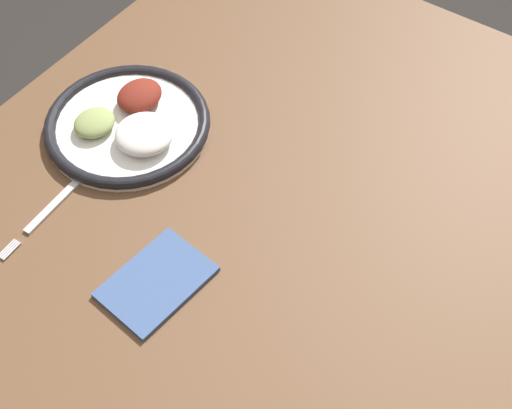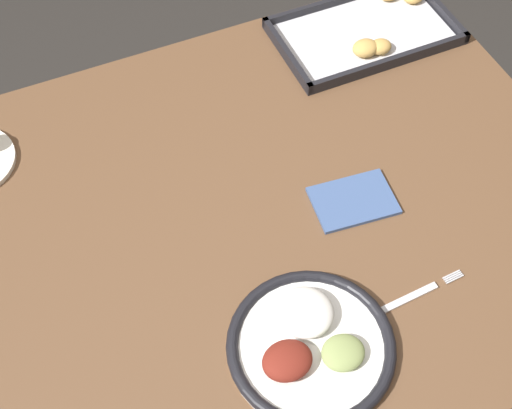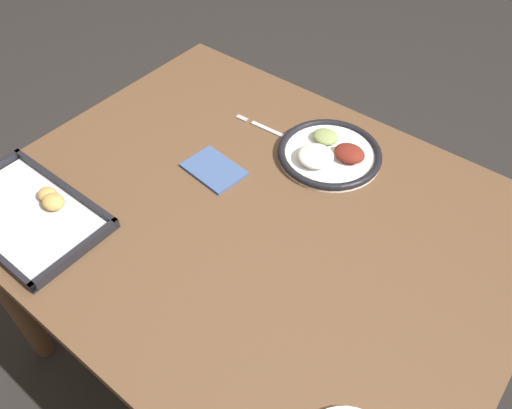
{
  "view_description": "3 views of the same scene",
  "coord_description": "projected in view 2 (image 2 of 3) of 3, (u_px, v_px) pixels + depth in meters",
  "views": [
    {
      "loc": [
        0.5,
        0.36,
        1.59
      ],
      "look_at": [
        -0.01,
        0.0,
        0.76
      ],
      "focal_mm": 50.0,
      "sensor_mm": 36.0,
      "label": 1
    },
    {
      "loc": [
        -0.31,
        -0.67,
        1.79
      ],
      "look_at": [
        -0.01,
        0.0,
        0.76
      ],
      "focal_mm": 50.0,
      "sensor_mm": 36.0,
      "label": 2
    },
    {
      "loc": [
        -0.49,
        0.61,
        1.6
      ],
      "look_at": [
        -0.01,
        0.0,
        0.76
      ],
      "focal_mm": 35.0,
      "sensor_mm": 36.0,
      "label": 3
    }
  ],
  "objects": [
    {
      "name": "dinner_plate",
      "position": [
        310.0,
        344.0,
        1.13
      ],
      "size": [
        0.27,
        0.27,
        0.04
      ],
      "color": "white",
      "rests_on": "dining_table"
    },
    {
      "name": "ground_plane",
      "position": [
        260.0,
        368.0,
        1.88
      ],
      "size": [
        8.0,
        8.0,
        0.0
      ],
      "primitive_type": "plane",
      "color": "#282623"
    },
    {
      "name": "fork",
      "position": [
        405.0,
        300.0,
        1.19
      ],
      "size": [
        0.21,
        0.02,
        0.0
      ],
      "rotation": [
        0.0,
        0.0,
        0.05
      ],
      "color": "silver",
      "rests_on": "dining_table"
    },
    {
      "name": "napkin",
      "position": [
        353.0,
        201.0,
        1.3
      ],
      "size": [
        0.16,
        0.12,
        0.01
      ],
      "color": "#3F598C",
      "rests_on": "dining_table"
    },
    {
      "name": "dining_table",
      "position": [
        261.0,
        240.0,
        1.37
      ],
      "size": [
        1.23,
        0.97,
        0.73
      ],
      "color": "brown",
      "rests_on": "ground_plane"
    },
    {
      "name": "baking_tray",
      "position": [
        368.0,
        31.0,
        1.56
      ],
      "size": [
        0.39,
        0.23,
        0.04
      ],
      "color": "black",
      "rests_on": "dining_table"
    }
  ]
}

